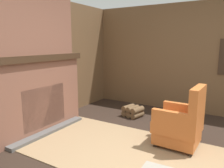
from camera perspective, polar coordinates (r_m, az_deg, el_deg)
The scene contains 11 objects.
ground_plane at distance 3.13m, azimuth 12.57°, elevation -19.99°, with size 14.00×14.00×0.00m, color #2D2119.
wood_panel_wall_left at distance 4.29m, azimuth -21.96°, elevation 5.32°, with size 0.06×5.76×2.49m.
wood_panel_wall_back at distance 5.26m, azimuth 22.44°, elevation 6.12°, with size 5.76×0.09×2.49m.
fireplace_hearth at distance 4.16m, azimuth -19.20°, elevation -2.37°, with size 0.66×1.90×1.39m.
chimney_breast at distance 4.09m, azimuth -20.39°, elevation 14.80°, with size 0.40×1.58×1.08m.
area_rug at distance 3.32m, azimuth 6.83°, elevation -17.80°, with size 3.70×1.71×0.01m.
armchair at distance 3.55m, azimuth 17.50°, elevation -10.07°, with size 0.68×0.62×0.97m.
firewood_stack at distance 4.83m, azimuth 5.46°, elevation -7.09°, with size 0.45×0.41×0.23m.
oil_lamp_vase at distance 3.80m, azimuth -26.78°, elevation 8.22°, with size 0.13×0.13×0.31m.
storage_case at distance 4.46m, azimuth -15.15°, elevation 8.66°, with size 0.16×0.28×0.14m.
decorative_plate_on_mantel at distance 4.10m, azimuth -21.02°, elevation 8.86°, with size 0.06×0.24×0.24m.
Camera 1 is at (0.80, -2.58, 1.58)m, focal length 35.00 mm.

